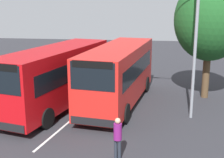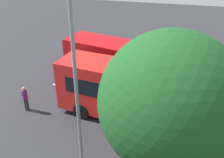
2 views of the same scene
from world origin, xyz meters
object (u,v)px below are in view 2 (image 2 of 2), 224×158
(bus_far_left, at_px, (127,66))
(street_lamp, at_px, (79,72))
(depot_tree, at_px, (170,105))
(pedestrian, at_px, (25,97))
(bus_center_left, at_px, (134,93))

(bus_far_left, height_order, street_lamp, street_lamp)
(street_lamp, height_order, depot_tree, street_lamp)
(pedestrian, distance_m, depot_tree, 10.64)
(bus_far_left, relative_size, depot_tree, 1.28)
(bus_center_left, bearing_deg, bus_far_left, -63.50)
(bus_center_left, distance_m, pedestrian, 6.87)
(bus_center_left, relative_size, street_lamp, 1.11)
(bus_far_left, distance_m, pedestrian, 7.08)
(bus_center_left, distance_m, street_lamp, 5.14)
(bus_center_left, xyz_separation_m, street_lamp, (1.72, 3.81, 3.00))
(bus_center_left, height_order, street_lamp, street_lamp)
(bus_far_left, bearing_deg, bus_center_left, 121.54)
(depot_tree, bearing_deg, pedestrian, -27.24)
(bus_far_left, xyz_separation_m, depot_tree, (-3.17, 8.72, 3.01))
(street_lamp, bearing_deg, bus_center_left, -11.63)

